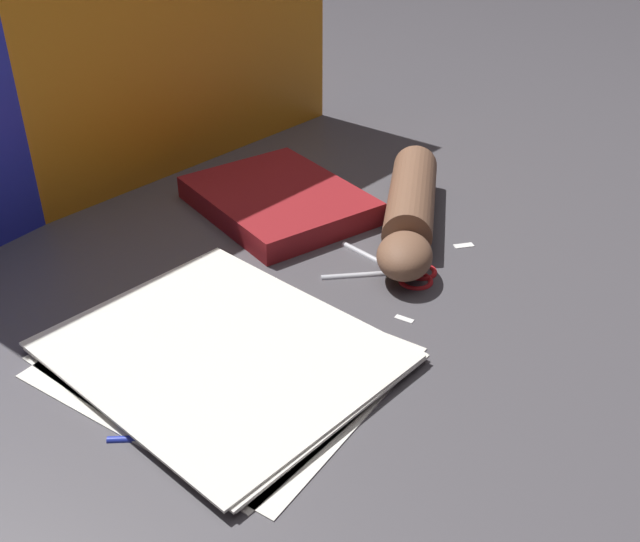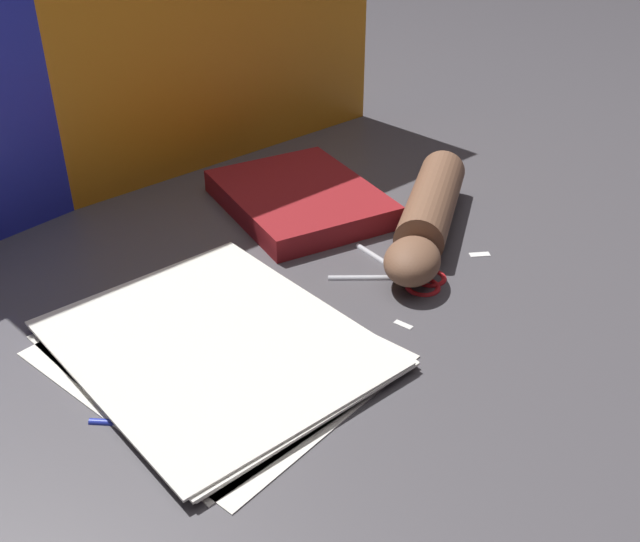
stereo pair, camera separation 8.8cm
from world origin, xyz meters
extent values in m
plane|color=#4C494F|center=(0.00, 0.00, 0.00)|extent=(6.00, 6.00, 0.00)
cube|color=orange|center=(0.15, 0.47, 0.28)|extent=(0.83, 0.07, 0.55)
cube|color=white|center=(-0.13, 0.03, 0.00)|extent=(0.32, 0.37, 0.00)
cube|color=white|center=(-0.12, 0.04, 0.00)|extent=(0.30, 0.35, 0.00)
cube|color=white|center=(-0.13, 0.04, 0.01)|extent=(0.31, 0.36, 0.00)
cube|color=white|center=(-0.13, 0.04, 0.01)|extent=(0.31, 0.37, 0.00)
cube|color=white|center=(-0.13, 0.04, 0.01)|extent=(0.32, 0.37, 0.00)
cube|color=maroon|center=(0.19, 0.23, 0.02)|extent=(0.27, 0.31, 0.03)
sphere|color=silver|center=(0.15, -0.01, 0.00)|extent=(0.01, 0.01, 0.01)
cylinder|color=silver|center=(0.11, 0.02, 0.00)|extent=(0.08, 0.08, 0.01)
torus|color=red|center=(0.17, -0.03, 0.00)|extent=(0.06, 0.06, 0.01)
cylinder|color=silver|center=(0.15, 0.04, 0.00)|extent=(0.02, 0.11, 0.01)
torus|color=red|center=(0.14, -0.04, 0.00)|extent=(0.05, 0.05, 0.01)
cylinder|color=brown|center=(0.29, 0.06, 0.03)|extent=(0.24, 0.18, 0.07)
ellipsoid|color=brown|center=(0.14, -0.02, 0.03)|extent=(0.12, 0.11, 0.05)
cube|color=white|center=(0.26, -0.04, 0.00)|extent=(0.03, 0.03, 0.00)
cube|color=white|center=(0.06, -0.08, 0.00)|extent=(0.01, 0.02, 0.00)
cylinder|color=#2333B2|center=(-0.24, -0.02, 0.00)|extent=(0.11, 0.12, 0.01)
camera|label=1|loc=(-0.58, -0.45, 0.52)|focal=42.00mm
camera|label=2|loc=(-0.52, -0.52, 0.52)|focal=42.00mm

